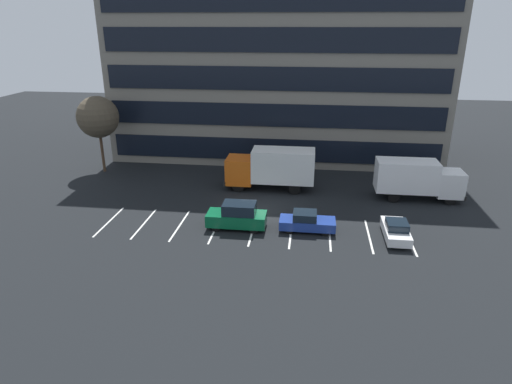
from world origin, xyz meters
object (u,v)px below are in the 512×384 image
bare_tree (98,117)px  box_truck_white (417,178)px  box_truck_orange (272,167)px  sedan_white (396,230)px  sedan_navy (307,222)px  suv_forest (237,216)px

bare_tree → box_truck_white: bearing=-7.4°
box_truck_orange → sedan_white: (9.61, -8.87, -1.45)m
sedan_navy → bare_tree: bare_tree is taller
box_truck_white → sedan_navy: box_truck_white is taller
sedan_navy → bare_tree: size_ratio=0.53×
sedan_white → suv_forest: bearing=178.2°
box_truck_white → box_truck_orange: 12.58m
box_truck_white → sedan_white: box_truck_white is taller
box_truck_orange → sedan_navy: box_truck_orange is taller
sedan_navy → suv_forest: 5.12m
sedan_navy → bare_tree: bearing=151.6°
box_truck_orange → bare_tree: 18.16m
bare_tree → sedan_navy: bearing=-28.4°
box_truck_orange → bare_tree: size_ratio=1.05×
sedan_white → suv_forest: suv_forest is taller
suv_forest → box_truck_orange: bearing=78.3°
suv_forest → bare_tree: size_ratio=0.57×
box_truck_orange → sedan_white: size_ratio=2.08×
sedan_white → sedan_navy: 6.29m
sedan_white → bare_tree: 30.07m
suv_forest → sedan_navy: bearing=2.1°
bare_tree → sedan_white: bearing=-23.6°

